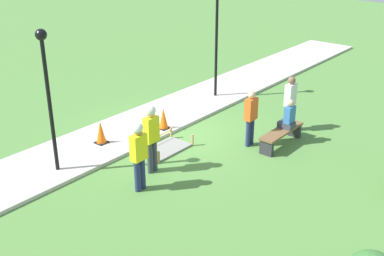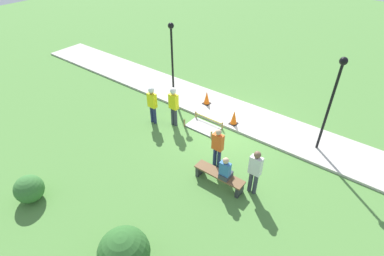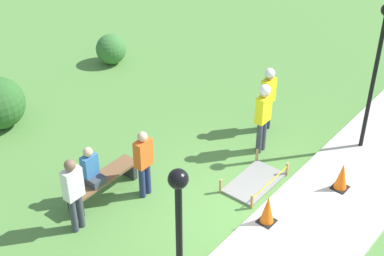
{
  "view_description": "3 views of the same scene",
  "coord_description": "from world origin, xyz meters",
  "views": [
    {
      "loc": [
        10.14,
        9.1,
        6.09
      ],
      "look_at": [
        1.35,
        1.88,
        1.17
      ],
      "focal_mm": 45.0,
      "sensor_mm": 36.0,
      "label": 1
    },
    {
      "loc": [
        -5.15,
        9.43,
        7.74
      ],
      "look_at": [
        0.65,
        1.85,
        0.85
      ],
      "focal_mm": 28.0,
      "sensor_mm": 36.0,
      "label": 2
    },
    {
      "loc": [
        -7.96,
        -4.81,
        8.58
      ],
      "look_at": [
        0.54,
        2.05,
        1.16
      ],
      "focal_mm": 55.0,
      "sensor_mm": 36.0,
      "label": 3
    }
  ],
  "objects": [
    {
      "name": "park_bench",
      "position": [
        -1.4,
        3.0,
        0.35
      ],
      "size": [
        1.83,
        0.44,
        0.49
      ],
      "color": "#2D2D33",
      "rests_on": "ground_plane"
    },
    {
      "name": "lamppost_far",
      "position": [
        -3.48,
        -0.96,
        2.6
      ],
      "size": [
        0.28,
        0.28,
        3.81
      ],
      "color": "black",
      "rests_on": "sidewalk"
    },
    {
      "name": "bystander_in_orange_shirt",
      "position": [
        -0.83,
        2.27,
        0.95
      ],
      "size": [
        0.4,
        0.22,
        1.67
      ],
      "color": "navy",
      "rests_on": "ground_plane"
    },
    {
      "name": "traffic_cone_far_patch",
      "position": [
        1.97,
        -1.04,
        0.43
      ],
      "size": [
        0.34,
        0.34,
        0.67
      ],
      "color": "black",
      "rests_on": "sidewalk"
    },
    {
      "name": "worker_supervisor",
      "position": [
        3.02,
        1.61,
        1.06
      ],
      "size": [
        0.4,
        0.26,
        1.78
      ],
      "color": "navy",
      "rests_on": "ground_plane"
    },
    {
      "name": "wet_concrete_patch",
      "position": [
        1.0,
        0.59,
        0.04
      ],
      "size": [
        1.49,
        0.89,
        0.36
      ],
      "color": "gray",
      "rests_on": "ground_plane"
    },
    {
      "name": "lamppost_near",
      "position": [
        3.78,
        -0.68,
        2.53
      ],
      "size": [
        0.28,
        0.28,
        3.68
      ],
      "color": "black",
      "rests_on": "sidewalk"
    },
    {
      "name": "person_seated_on_bench",
      "position": [
        -1.65,
        3.05,
        0.83
      ],
      "size": [
        0.36,
        0.44,
        0.89
      ],
      "color": "#383D47",
      "rests_on": "park_bench"
    },
    {
      "name": "sidewalk",
      "position": [
        0.0,
        -1.17,
        0.05
      ],
      "size": [
        28.0,
        2.35,
        0.1
      ],
      "color": "#BCB7AD",
      "rests_on": "ground_plane"
    },
    {
      "name": "worker_assistant",
      "position": [
        2.15,
        1.19,
        1.12
      ],
      "size": [
        0.4,
        0.27,
        1.86
      ],
      "color": "#383D47",
      "rests_on": "ground_plane"
    },
    {
      "name": "traffic_cone_near_patch",
      "position": [
        0.02,
        -0.36,
        0.43
      ],
      "size": [
        0.34,
        0.34,
        0.67
      ],
      "color": "black",
      "rests_on": "sidewalk"
    },
    {
      "name": "ground_plane",
      "position": [
        0.0,
        0.0,
        0.0
      ],
      "size": [
        60.0,
        60.0,
        0.0
      ],
      "primitive_type": "plane",
      "color": "#51843D"
    },
    {
      "name": "bystander_in_gray_shirt",
      "position": [
        -2.49,
        2.62,
        1.01
      ],
      "size": [
        0.4,
        0.23,
        1.77
      ],
      "color": "#383D47",
      "rests_on": "ground_plane"
    }
  ]
}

